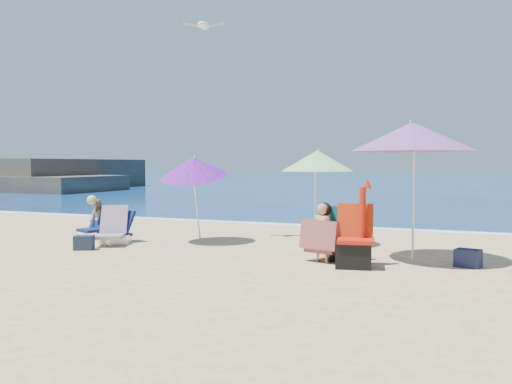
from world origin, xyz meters
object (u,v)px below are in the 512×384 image
at_px(umbrella_turquoise, 412,137).
at_px(person_left, 97,218).
at_px(umbrella_striped, 317,161).
at_px(person_center, 322,233).
at_px(chair_navy, 117,234).
at_px(camp_chair_right, 342,240).
at_px(chair_rainbow, 114,234).
at_px(camp_chair_left, 354,248).
at_px(furled_umbrella, 363,218).
at_px(seagull, 204,25).
at_px(umbrella_blue, 193,167).

bearing_deg(umbrella_turquoise, person_left, 177.38).
relative_size(umbrella_striped, person_center, 1.95).
bearing_deg(chair_navy, camp_chair_right, -2.65).
height_order(chair_rainbow, camp_chair_left, camp_chair_left).
bearing_deg(chair_rainbow, furled_umbrella, -5.56).
bearing_deg(furled_umbrella, umbrella_striped, 124.18).
xyz_separation_m(camp_chair_right, person_left, (-5.58, 0.67, 0.10)).
relative_size(person_left, seagull, 1.12).
distance_m(umbrella_blue, camp_chair_left, 4.06).
height_order(umbrella_blue, person_center, umbrella_blue).
relative_size(umbrella_blue, seagull, 2.25).
distance_m(camp_chair_left, seagull, 5.88).
bearing_deg(seagull, furled_umbrella, -25.14).
height_order(umbrella_striped, person_left, umbrella_striped).
bearing_deg(seagull, chair_rainbow, -138.36).
xyz_separation_m(umbrella_blue, person_center, (3.02, -1.16, -1.08)).
bearing_deg(camp_chair_left, chair_rainbow, 172.69).
bearing_deg(umbrella_turquoise, chair_navy, -178.57).
distance_m(umbrella_blue, chair_rainbow, 2.10).
xyz_separation_m(umbrella_striped, chair_navy, (-3.87, -1.28, -1.50)).
xyz_separation_m(chair_navy, chair_rainbow, (0.03, -0.12, 0.03)).
relative_size(umbrella_turquoise, furled_umbrella, 1.69).
xyz_separation_m(chair_rainbow, camp_chair_right, (4.71, -0.10, 0.13)).
bearing_deg(seagull, person_left, -163.34).
bearing_deg(camp_chair_right, chair_rainbow, 178.78).
bearing_deg(camp_chair_right, umbrella_turquoise, 18.60).
xyz_separation_m(camp_chair_left, camp_chair_right, (-0.32, 0.55, 0.04)).
xyz_separation_m(person_center, seagull, (-3.04, 1.67, 4.04)).
height_order(camp_chair_right, seagull, seagull).
bearing_deg(umbrella_blue, umbrella_striped, 15.15).
bearing_deg(umbrella_turquoise, furled_umbrella, -130.37).
bearing_deg(camp_chair_left, seagull, 152.36).
distance_m(chair_navy, person_left, 0.99).
height_order(person_center, seagull, seagull).
height_order(umbrella_turquoise, camp_chair_left, umbrella_turquoise).
distance_m(chair_rainbow, camp_chair_right, 4.71).
bearing_deg(seagull, chair_navy, -141.69).
height_order(umbrella_turquoise, umbrella_striped, umbrella_turquoise).
relative_size(umbrella_blue, person_center, 1.93).
xyz_separation_m(furled_umbrella, chair_rainbow, (-5.14, 0.50, -0.56)).
xyz_separation_m(umbrella_turquoise, chair_rainbow, (-5.79, -0.26, -1.86)).
height_order(chair_navy, seagull, seagull).
bearing_deg(camp_chair_right, chair_navy, 177.35).
bearing_deg(seagull, person_center, -28.74).
xyz_separation_m(umbrella_turquoise, chair_navy, (-5.81, -0.15, -1.89)).
bearing_deg(umbrella_striped, chair_navy, -161.71).
bearing_deg(umbrella_blue, umbrella_turquoise, -6.26).
xyz_separation_m(camp_chair_left, seagull, (-3.62, 1.90, 4.22)).
bearing_deg(umbrella_striped, person_center, -71.72).
relative_size(camp_chair_right, seagull, 1.09).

